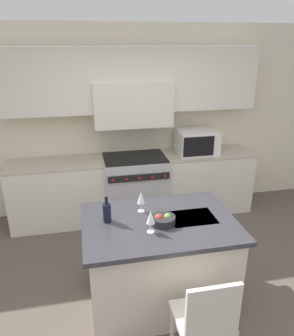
{
  "coord_description": "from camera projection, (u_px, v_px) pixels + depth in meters",
  "views": [
    {
      "loc": [
        -0.72,
        -2.47,
        2.47
      ],
      "look_at": [
        -0.03,
        0.84,
        1.15
      ],
      "focal_mm": 35.0,
      "sensor_mm": 36.0,
      "label": 1
    }
  ],
  "objects": [
    {
      "name": "fruit_bowl",
      "position": [
        163.0,
        220.0,
        2.99
      ],
      "size": [
        0.23,
        0.23,
        0.1
      ],
      "color": "black",
      "rests_on": "kitchen_island"
    },
    {
      "name": "range_stove",
      "position": [
        135.0,
        187.0,
        4.81
      ],
      "size": [
        0.91,
        0.7,
        0.92
      ],
      "color": "#B7B7BC",
      "rests_on": "ground_plane"
    },
    {
      "name": "back_counter",
      "position": [
        135.0,
        186.0,
        4.83
      ],
      "size": [
        3.49,
        0.62,
        0.91
      ],
      "color": "silver",
      "rests_on": "ground_plane"
    },
    {
      "name": "back_cabinetry",
      "position": [
        131.0,
        106.0,
        4.64
      ],
      "size": [
        10.0,
        0.46,
        2.7
      ],
      "color": "beige",
      "rests_on": "ground_plane"
    },
    {
      "name": "kitchen_island",
      "position": [
        159.0,
        260.0,
        3.22
      ],
      "size": [
        1.43,
        1.01,
        0.9
      ],
      "color": "beige",
      "rests_on": "ground_plane"
    },
    {
      "name": "island_chair",
      "position": [
        206.0,
        319.0,
        2.42
      ],
      "size": [
        0.42,
        0.4,
        0.93
      ],
      "color": "beige",
      "rests_on": "ground_plane"
    },
    {
      "name": "wine_bottle",
      "position": [
        107.0,
        212.0,
        3.01
      ],
      "size": [
        0.08,
        0.08,
        0.26
      ],
      "color": "black",
      "rests_on": "kitchen_island"
    },
    {
      "name": "microwave",
      "position": [
        197.0,
        142.0,
        4.77
      ],
      "size": [
        0.57,
        0.44,
        0.34
      ],
      "color": "silver",
      "rests_on": "back_counter"
    },
    {
      "name": "ground_plane",
      "position": [
        167.0,
        304.0,
        3.29
      ],
      "size": [
        10.0,
        10.0,
        0.0
      ],
      "primitive_type": "plane",
      "color": "brown"
    },
    {
      "name": "wine_glass_far",
      "position": [
        141.0,
        198.0,
        3.17
      ],
      "size": [
        0.07,
        0.07,
        0.21
      ],
      "color": "white",
      "rests_on": "kitchen_island"
    },
    {
      "name": "wine_glass_near",
      "position": [
        151.0,
        218.0,
        2.82
      ],
      "size": [
        0.07,
        0.07,
        0.21
      ],
      "color": "white",
      "rests_on": "kitchen_island"
    }
  ]
}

